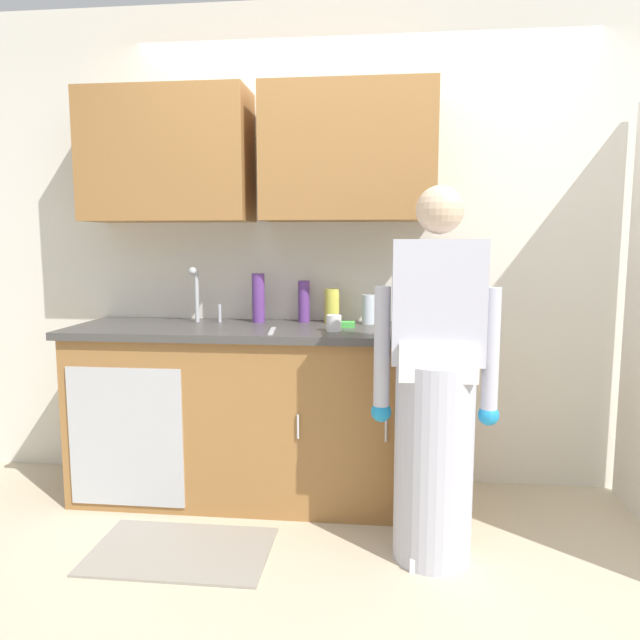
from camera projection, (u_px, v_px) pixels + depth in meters
ground_plane at (346, 568)px, 2.54m from camera, size 9.00×9.00×0.00m
kitchen_wall_with_uppers at (335, 226)px, 3.34m from camera, size 4.80×0.44×2.70m
counter_cabinet at (254, 415)px, 3.23m from camera, size 1.90×0.62×0.90m
countertop at (253, 330)px, 3.17m from camera, size 1.96×0.66×0.04m
sink at (196, 328)px, 3.21m from camera, size 0.50×0.36×0.35m
person_at_sink at (435, 405)px, 2.54m from camera, size 0.55×0.34×1.62m
floor_mat at (181, 551)px, 2.67m from camera, size 0.80×0.50×0.01m
bottle_cleaner_spray at (304, 301)px, 3.34m from camera, size 0.07×0.07×0.23m
bottle_water_tall at (368, 310)px, 3.25m from camera, size 0.07×0.07×0.16m
bottle_dish_liquid at (332, 306)px, 3.31m from camera, size 0.08×0.08×0.19m
bottle_soap at (258, 298)px, 3.32m from camera, size 0.07×0.07×0.27m
cup_by_sink at (334, 323)px, 2.99m from camera, size 0.08×0.08×0.08m
knife_on_counter at (272, 331)px, 2.99m from camera, size 0.05×0.24×0.01m
sponge at (344, 324)px, 3.14m from camera, size 0.11×0.07×0.03m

